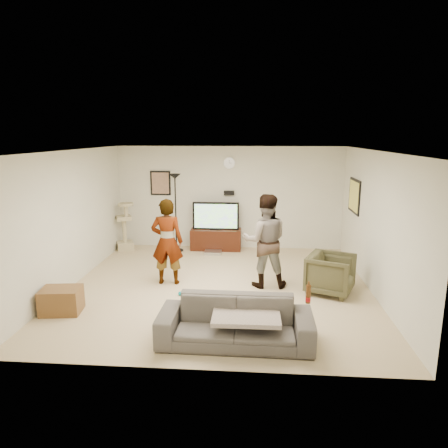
# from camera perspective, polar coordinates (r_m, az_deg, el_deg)

# --- Properties ---
(floor) EXTENTS (5.50, 5.50, 0.02)m
(floor) POSITION_cam_1_polar(r_m,az_deg,el_deg) (7.68, -0.65, -8.83)
(floor) COLOR tan
(floor) RESTS_ON ground
(ceiling) EXTENTS (5.50, 5.50, 0.02)m
(ceiling) POSITION_cam_1_polar(r_m,az_deg,el_deg) (7.16, -0.70, 10.31)
(ceiling) COLOR white
(ceiling) RESTS_ON wall_back
(wall_back) EXTENTS (5.50, 0.04, 2.50)m
(wall_back) POSITION_cam_1_polar(r_m,az_deg,el_deg) (10.02, 0.74, 3.68)
(wall_back) COLOR silver
(wall_back) RESTS_ON floor
(wall_front) EXTENTS (5.50, 0.04, 2.50)m
(wall_front) POSITION_cam_1_polar(r_m,az_deg,el_deg) (4.68, -3.71, -6.62)
(wall_front) COLOR silver
(wall_front) RESTS_ON floor
(wall_left) EXTENTS (0.04, 5.50, 2.50)m
(wall_left) POSITION_cam_1_polar(r_m,az_deg,el_deg) (8.04, -20.59, 0.70)
(wall_left) COLOR silver
(wall_left) RESTS_ON floor
(wall_right) EXTENTS (0.04, 5.50, 2.50)m
(wall_right) POSITION_cam_1_polar(r_m,az_deg,el_deg) (7.59, 20.48, 0.04)
(wall_right) COLOR silver
(wall_right) RESTS_ON floor
(wall_clock) EXTENTS (0.26, 0.04, 0.26)m
(wall_clock) POSITION_cam_1_polar(r_m,az_deg,el_deg) (9.89, 0.74, 8.53)
(wall_clock) COLOR white
(wall_clock) RESTS_ON wall_back
(wall_speaker) EXTENTS (0.25, 0.10, 0.10)m
(wall_speaker) POSITION_cam_1_polar(r_m,az_deg,el_deg) (9.94, 0.72, 4.37)
(wall_speaker) COLOR black
(wall_speaker) RESTS_ON wall_back
(picture_back) EXTENTS (0.42, 0.03, 0.52)m
(picture_back) POSITION_cam_1_polar(r_m,az_deg,el_deg) (10.20, -8.88, 5.68)
(picture_back) COLOR #896854
(picture_back) RESTS_ON wall_back
(picture_right) EXTENTS (0.03, 0.78, 0.62)m
(picture_right) POSITION_cam_1_polar(r_m,az_deg,el_deg) (9.06, 17.77, 3.76)
(picture_right) COLOR #F8E85E
(picture_right) RESTS_ON wall_right
(tv_stand) EXTENTS (1.22, 0.45, 0.51)m
(tv_stand) POSITION_cam_1_polar(r_m,az_deg,el_deg) (10.00, -1.13, -2.15)
(tv_stand) COLOR black
(tv_stand) RESTS_ON floor
(console_box) EXTENTS (0.40, 0.30, 0.07)m
(console_box) POSITION_cam_1_polar(r_m,az_deg,el_deg) (9.69, -1.57, -3.99)
(console_box) COLOR #B6B6B9
(console_box) RESTS_ON floor
(tv) EXTENTS (1.12, 0.08, 0.67)m
(tv) POSITION_cam_1_polar(r_m,az_deg,el_deg) (9.87, -1.14, 1.15)
(tv) COLOR black
(tv) RESTS_ON tv_stand
(tv_screen) EXTENTS (1.03, 0.01, 0.59)m
(tv_screen) POSITION_cam_1_polar(r_m,az_deg,el_deg) (9.83, -1.17, 1.10)
(tv_screen) COLOR #85F73F
(tv_screen) RESTS_ON tv
(floor_lamp) EXTENTS (0.32, 0.32, 1.87)m
(floor_lamp) POSITION_cam_1_polar(r_m,az_deg,el_deg) (9.79, -6.77, 1.51)
(floor_lamp) COLOR black
(floor_lamp) RESTS_ON floor
(cat_tree) EXTENTS (0.49, 0.49, 1.17)m
(cat_tree) POSITION_cam_1_polar(r_m,az_deg,el_deg) (10.19, -13.78, -0.32)
(cat_tree) COLOR tan
(cat_tree) RESTS_ON floor
(person_left) EXTENTS (0.61, 0.41, 1.63)m
(person_left) POSITION_cam_1_polar(r_m,az_deg,el_deg) (7.68, -7.96, -2.47)
(person_left) COLOR #B5B4B6
(person_left) RESTS_ON floor
(person_right) EXTENTS (0.87, 0.70, 1.73)m
(person_right) POSITION_cam_1_polar(r_m,az_deg,el_deg) (7.51, 5.76, -2.36)
(person_right) COLOR #40558F
(person_right) RESTS_ON floor
(sofa) EXTENTS (2.09, 0.84, 0.61)m
(sofa) POSITION_cam_1_polar(r_m,az_deg,el_deg) (5.65, 1.60, -13.52)
(sofa) COLOR #4C4742
(sofa) RESTS_ON floor
(throw_blanket) EXTENTS (0.91, 0.71, 0.06)m
(throw_blanket) POSITION_cam_1_polar(r_m,az_deg,el_deg) (5.60, 3.14, -12.58)
(throw_blanket) COLOR #AB998E
(throw_blanket) RESTS_ON sofa
(beer_bottle) EXTENTS (0.06, 0.06, 0.25)m
(beer_bottle) POSITION_cam_1_polar(r_m,az_deg,el_deg) (5.52, 11.71, -9.59)
(beer_bottle) COLOR #532B0E
(beer_bottle) RESTS_ON sofa
(armchair) EXTENTS (1.01, 1.00, 0.71)m
(armchair) POSITION_cam_1_polar(r_m,az_deg,el_deg) (7.52, 14.70, -6.76)
(armchair) COLOR #3E3C24
(armchair) RESTS_ON floor
(side_table) EXTENTS (0.66, 0.53, 0.40)m
(side_table) POSITION_cam_1_polar(r_m,az_deg,el_deg) (7.05, -21.80, -9.91)
(side_table) COLOR brown
(side_table) RESTS_ON floor
(toy_ball) EXTENTS (0.07, 0.07, 0.07)m
(toy_ball) POSITION_cam_1_polar(r_m,az_deg,el_deg) (7.31, -6.15, -9.65)
(toy_ball) COLOR #028290
(toy_ball) RESTS_ON floor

